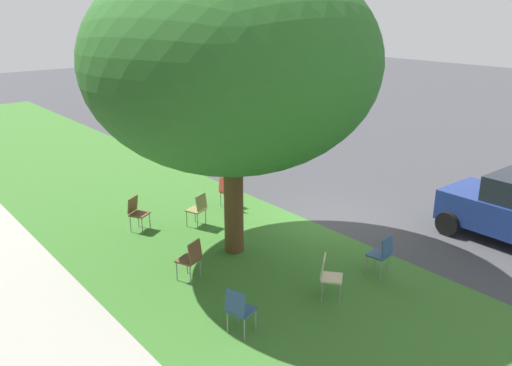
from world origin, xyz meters
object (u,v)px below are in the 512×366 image
(chair_2, at_px, (191,257))
(chair_6, at_px, (382,252))
(street_tree, at_px, (232,63))
(chair_4, at_px, (137,211))
(chair_0, at_px, (198,207))
(chair_3, at_px, (227,190))
(chair_5, at_px, (239,308))
(chair_1, at_px, (328,274))

(chair_2, height_order, chair_6, same)
(street_tree, distance_m, chair_4, 4.65)
(street_tree, xyz_separation_m, chair_2, (-0.55, 1.52, -3.75))
(chair_0, xyz_separation_m, chair_3, (0.62, -1.37, 0.00))
(chair_3, distance_m, chair_5, 6.05)
(chair_1, relative_size, chair_4, 1.00)
(chair_1, distance_m, chair_5, 2.06)
(street_tree, xyz_separation_m, chair_3, (2.32, -1.50, -3.75))
(chair_1, height_order, chair_4, same)
(chair_4, relative_size, chair_5, 1.00)
(chair_1, distance_m, chair_3, 5.31)
(chair_1, relative_size, chair_6, 1.00)
(street_tree, height_order, chair_5, street_tree)
(street_tree, xyz_separation_m, chair_6, (-2.89, -1.69, -3.75))
(chair_4, bearing_deg, chair_2, 173.67)
(chair_0, height_order, chair_1, same)
(chair_5, bearing_deg, chair_0, -25.14)
(chair_1, bearing_deg, chair_4, 14.01)
(chair_1, bearing_deg, chair_5, 86.02)
(street_tree, bearing_deg, chair_6, -149.66)
(street_tree, height_order, chair_4, street_tree)
(chair_0, bearing_deg, chair_4, 59.48)
(chair_0, bearing_deg, chair_6, -161.30)
(chair_1, bearing_deg, chair_2, 36.15)
(street_tree, distance_m, chair_6, 5.03)
(chair_6, bearing_deg, chair_2, 53.89)
(chair_2, xyz_separation_m, chair_4, (3.03, -0.34, 0.00))
(chair_1, bearing_deg, chair_6, -92.68)
(chair_0, bearing_deg, chair_5, 154.86)
(chair_2, height_order, chair_3, same)
(street_tree, bearing_deg, chair_5, 144.34)
(chair_3, xyz_separation_m, chair_6, (-5.21, -0.19, 0.00))
(chair_2, distance_m, chair_6, 3.97)
(chair_3, distance_m, chair_4, 2.69)
(chair_2, bearing_deg, chair_1, -143.85)
(street_tree, height_order, chair_3, street_tree)
(chair_3, relative_size, chair_6, 1.00)
(chair_1, xyz_separation_m, chair_4, (5.30, 1.32, 0.00))
(chair_0, xyz_separation_m, chair_2, (-2.25, 1.66, 0.00))
(street_tree, distance_m, chair_1, 4.69)
(chair_1, distance_m, chair_4, 5.46)
(street_tree, bearing_deg, chair_0, -4.58)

